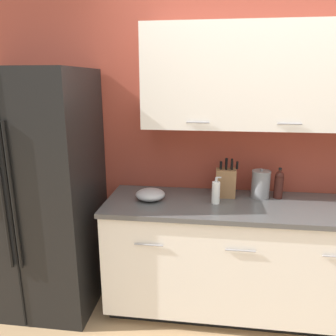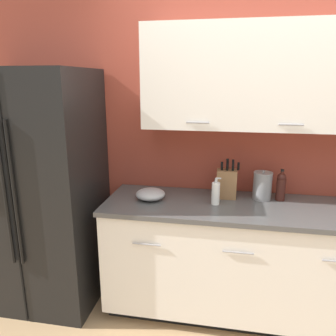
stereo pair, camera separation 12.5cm
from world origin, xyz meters
name	(u,v)px [view 2 (the right image)]	position (x,y,z in m)	size (l,w,h in m)	color
wall_back	(269,127)	(0.04, 1.31, 1.43)	(10.00, 0.39, 2.60)	#993D2D
counter_unit	(277,263)	(0.14, 1.02, 0.46)	(2.58, 0.64, 0.91)	black
refrigerator	(41,191)	(-1.70, 0.97, 0.93)	(0.87, 0.74, 1.87)	black
knife_block	(227,183)	(-0.26, 1.15, 1.02)	(0.17, 0.11, 0.30)	olive
soap_dispenser	(216,193)	(-0.33, 1.00, 0.99)	(0.07, 0.06, 0.20)	white
oil_bottle	(281,186)	(0.14, 1.17, 1.02)	(0.07, 0.07, 0.24)	#3D1914
steel_canister	(262,186)	(0.01, 1.17, 1.01)	(0.14, 0.14, 0.23)	gray
mixing_bowl	(150,194)	(-0.82, 1.01, 0.95)	(0.22, 0.22, 0.08)	#A3A3A5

